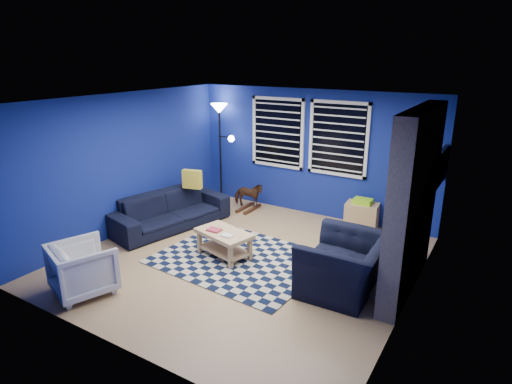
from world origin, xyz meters
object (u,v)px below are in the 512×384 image
(tv, at_px, (440,168))
(floor_lamp, at_px, (220,122))
(armchair_bent, at_px, (83,268))
(sofa, at_px, (170,210))
(coffee_table, at_px, (224,239))
(cabinet, at_px, (362,215))
(rocking_horse, at_px, (248,195))
(armchair_big, at_px, (344,265))

(tv, distance_m, floor_lamp, 4.49)
(tv, xyz_separation_m, armchair_bent, (-3.78, -3.93, -1.04))
(sofa, relative_size, coffee_table, 2.22)
(tv, xyz_separation_m, sofa, (-4.37, -1.55, -1.07))
(sofa, xyz_separation_m, coffee_table, (1.59, -0.50, -0.01))
(cabinet, distance_m, floor_lamp, 3.53)
(sofa, bearing_deg, armchair_bent, -152.52)
(sofa, bearing_deg, cabinet, -46.19)
(sofa, bearing_deg, floor_lamp, 16.64)
(cabinet, bearing_deg, tv, -17.65)
(rocking_horse, relative_size, coffee_table, 0.61)
(tv, height_order, floor_lamp, floor_lamp)
(armchair_bent, relative_size, cabinet, 1.25)
(tv, relative_size, rocking_horse, 1.63)
(armchair_big, xyz_separation_m, rocking_horse, (-2.83, 2.04, -0.06))
(rocking_horse, relative_size, cabinet, 0.98)
(armchair_big, distance_m, rocking_horse, 3.49)
(tv, xyz_separation_m, floor_lamp, (-4.47, 0.25, 0.34))
(armchair_bent, height_order, rocking_horse, armchair_bent)
(tv, distance_m, armchair_bent, 5.55)
(armchair_bent, bearing_deg, coffee_table, -98.17)
(rocking_horse, xyz_separation_m, floor_lamp, (-0.86, 0.25, 1.42))
(coffee_table, distance_m, floor_lamp, 3.19)
(sofa, height_order, rocking_horse, sofa)
(cabinet, height_order, floor_lamp, floor_lamp)
(sofa, bearing_deg, rocking_horse, -12.58)
(coffee_table, bearing_deg, cabinet, 56.84)
(armchair_big, xyz_separation_m, coffee_table, (-2.00, -0.01, -0.07))
(coffee_table, bearing_deg, sofa, 162.54)
(armchair_bent, height_order, floor_lamp, floor_lamp)
(sofa, relative_size, armchair_big, 1.88)
(armchair_bent, xyz_separation_m, rocking_horse, (0.17, 3.92, -0.03))
(armchair_big, bearing_deg, coffee_table, -91.31)
(sofa, distance_m, coffee_table, 1.67)
(armchair_bent, relative_size, rocking_horse, 1.28)
(tv, height_order, armchair_big, tv)
(cabinet, bearing_deg, coffee_table, -129.68)
(armchair_big, xyz_separation_m, cabinet, (-0.49, 2.30, -0.13))
(tv, relative_size, cabinet, 1.60)
(tv, bearing_deg, coffee_table, -143.49)
(armchair_bent, height_order, coffee_table, armchair_bent)
(armchair_bent, relative_size, floor_lamp, 0.37)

